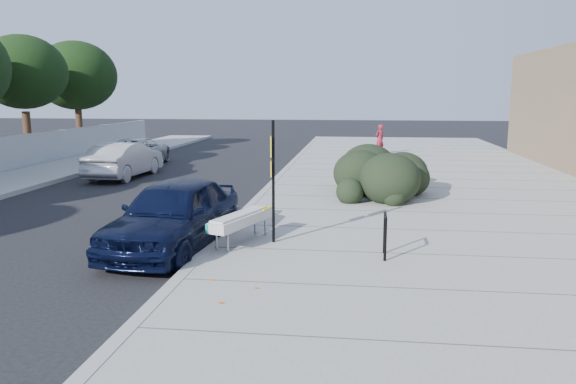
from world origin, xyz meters
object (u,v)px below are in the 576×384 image
bench (242,220)px  suv_silver (138,151)px  bike_rack (385,231)px  sign_post (273,174)px  wagon_silver (124,160)px  pedestrian (380,139)px  sedan_navy (174,215)px

bench → suv_silver: bearing=139.5°
bench → bike_rack: bearing=5.7°
bike_rack → sign_post: (-2.27, 0.81, 0.94)m
bike_rack → wagon_silver: size_ratio=0.20×
bench → wagon_silver: (-6.60, 9.44, 0.06)m
sign_post → pedestrian: 18.27m
wagon_silver → pedestrian: bearing=-136.3°
bike_rack → pedestrian: (0.55, 18.85, 0.26)m
sign_post → wagon_silver: bearing=117.8°
bench → pedestrian: bearing=98.8°
bench → pedestrian: (3.45, 18.14, 0.28)m
sedan_navy → bench: bearing=13.5°
sign_post → wagon_silver: size_ratio=0.61×
bike_rack → pedestrian: pedestrian is taller
bike_rack → suv_silver: bearing=128.1°
bench → bike_rack: bike_rack is taller
bike_rack → sign_post: sign_post is taller
sign_post → bike_rack: bearing=-29.6°
suv_silver → wagon_silver: bearing=99.6°
bench → pedestrian: size_ratio=1.32×
suv_silver → sign_post: bearing=117.2°
sign_post → wagon_silver: 11.85m
sedan_navy → sign_post: bearing=13.8°
sedan_navy → wagon_silver: size_ratio=1.04×
sign_post → wagon_silver: (-7.23, 9.35, -0.90)m
bench → sedan_navy: bearing=-152.8°
bike_rack → suv_silver: (-10.45, 13.82, -0.01)m
suv_silver → pedestrian: (11.00, 5.03, 0.27)m
bike_rack → sedan_navy: 4.33m
bike_rack → wagon_silver: wagon_silver is taller
pedestrian → suv_silver: bearing=-19.1°
sedan_navy → pedestrian: pedestrian is taller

